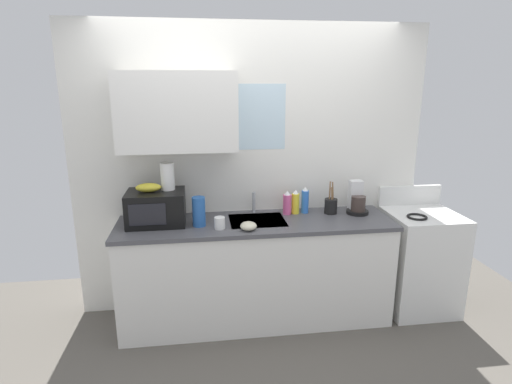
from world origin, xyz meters
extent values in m
cube|color=white|center=(0.00, 0.35, 1.25)|extent=(3.05, 0.10, 2.50)
cube|color=white|center=(-0.61, 0.14, 1.79)|extent=(0.94, 0.32, 0.62)
cube|color=silver|center=(0.01, 0.31, 1.73)|extent=(0.56, 0.02, 0.55)
cube|color=white|center=(0.00, 0.00, 0.43)|extent=(2.25, 0.60, 0.86)
cube|color=#4C4C51|center=(0.00, 0.00, 0.88)|extent=(2.28, 0.63, 0.03)
cube|color=#9EA0A5|center=(0.01, 0.02, 0.83)|extent=(0.46, 0.38, 0.14)
cylinder|color=#B2B5BA|center=(0.01, 0.24, 0.99)|extent=(0.03, 0.03, 0.18)
cube|color=white|center=(1.49, 0.00, 0.45)|extent=(0.60, 0.60, 0.90)
torus|color=black|center=(1.37, -0.10, 0.91)|extent=(0.17, 0.17, 0.02)
cube|color=white|center=(1.49, 0.28, 0.99)|extent=(0.60, 0.04, 0.18)
cube|color=black|center=(-0.81, 0.05, 1.04)|extent=(0.46, 0.34, 0.27)
cube|color=black|center=(-0.86, -0.12, 1.04)|extent=(0.28, 0.01, 0.17)
ellipsoid|color=gold|center=(-0.86, 0.05, 1.20)|extent=(0.20, 0.11, 0.07)
cylinder|color=white|center=(-0.71, 0.10, 1.28)|extent=(0.11, 0.11, 0.22)
cylinder|color=black|center=(0.91, 0.08, 0.92)|extent=(0.19, 0.19, 0.03)
cylinder|color=#3F332D|center=(0.91, 0.07, 1.00)|extent=(0.12, 0.12, 0.13)
cube|color=silver|center=(0.91, 0.15, 1.05)|extent=(0.11, 0.09, 0.26)
cylinder|color=#E55999|center=(0.29, 0.15, 0.99)|extent=(0.07, 0.07, 0.17)
cone|color=white|center=(0.29, 0.15, 1.09)|extent=(0.05, 0.05, 0.04)
cylinder|color=yellow|center=(0.37, 0.16, 0.99)|extent=(0.07, 0.07, 0.18)
cone|color=white|center=(0.37, 0.16, 1.10)|extent=(0.05, 0.05, 0.04)
cylinder|color=blue|center=(0.46, 0.17, 1.00)|extent=(0.06, 0.06, 0.20)
cone|color=white|center=(0.46, 0.17, 1.12)|extent=(0.05, 0.05, 0.04)
cylinder|color=#2659A5|center=(-0.47, -0.05, 1.02)|extent=(0.10, 0.10, 0.24)
cylinder|color=white|center=(-0.31, -0.14, 0.95)|extent=(0.08, 0.08, 0.09)
cylinder|color=black|center=(0.68, 0.12, 0.97)|extent=(0.11, 0.11, 0.13)
cylinder|color=olive|center=(0.66, 0.12, 1.06)|extent=(0.02, 0.02, 0.25)
cylinder|color=olive|center=(0.69, 0.13, 1.06)|extent=(0.02, 0.03, 0.24)
cylinder|color=olive|center=(0.68, 0.10, 1.04)|extent=(0.02, 0.02, 0.20)
ellipsoid|color=beige|center=(-0.09, -0.20, 0.93)|extent=(0.13, 0.13, 0.06)
camera|label=1|loc=(-0.44, -3.24, 2.03)|focal=29.24mm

